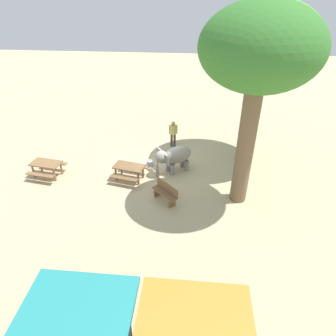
{
  "coord_description": "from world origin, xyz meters",
  "views": [
    {
      "loc": [
        -1.54,
        13.18,
        8.61
      ],
      "look_at": [
        -0.41,
        0.94,
        0.8
      ],
      "focal_mm": 31.81,
      "sensor_mm": 36.0,
      "label": 1
    }
  ],
  "objects": [
    {
      "name": "ground_plane",
      "position": [
        0.0,
        0.0,
        0.0
      ],
      "size": [
        60.0,
        60.0,
        0.0
      ],
      "primitive_type": "plane",
      "color": "tan"
    },
    {
      "name": "elephant",
      "position": [
        -0.64,
        -0.01,
        0.91
      ],
      "size": [
        1.96,
        1.8,
        1.43
      ],
      "rotation": [
        0.0,
        0.0,
        0.58
      ],
      "color": "gray",
      "rests_on": "ground_plane"
    },
    {
      "name": "person_handler",
      "position": [
        -0.37,
        -2.82,
        0.95
      ],
      "size": [
        0.5,
        0.32,
        1.62
      ],
      "rotation": [
        0.0,
        0.0,
        1.74
      ],
      "color": "#3F3833",
      "rests_on": "ground_plane"
    },
    {
      "name": "shade_tree_main",
      "position": [
        -3.75,
        2.0,
        6.42
      ],
      "size": [
        4.41,
        4.05,
        8.17
      ],
      "color": "brown",
      "rests_on": "ground_plane"
    },
    {
      "name": "shade_tree_secondary",
      "position": [
        -4.6,
        -1.95,
        6.04
      ],
      "size": [
        5.51,
        5.05,
        8.06
      ],
      "color": "brown",
      "rests_on": "ground_plane"
    },
    {
      "name": "wooden_bench",
      "position": [
        -0.44,
        2.46,
        0.47
      ],
      "size": [
        1.28,
        1.26,
        0.88
      ],
      "rotation": [
        0.0,
        0.0,
        5.51
      ],
      "color": "brown",
      "rests_on": "ground_plane"
    },
    {
      "name": "picnic_table_near",
      "position": [
        5.81,
        0.98,
        0.59
      ],
      "size": [
        1.71,
        1.69,
        0.78
      ],
      "rotation": [
        0.0,
        0.0,
        6.13
      ],
      "color": "olive",
      "rests_on": "ground_plane"
    },
    {
      "name": "picnic_table_far",
      "position": [
        1.55,
        0.89,
        0.59
      ],
      "size": [
        1.78,
        1.76,
        0.78
      ],
      "rotation": [
        0.0,
        0.0,
        6.07
      ],
      "color": "brown",
      "rests_on": "ground_plane"
    },
    {
      "name": "feed_bucket",
      "position": [
        0.72,
        -0.44,
        0.16
      ],
      "size": [
        0.36,
        0.36,
        0.32
      ],
      "primitive_type": "cylinder",
      "color": "gray",
      "rests_on": "ground_plane"
    }
  ]
}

